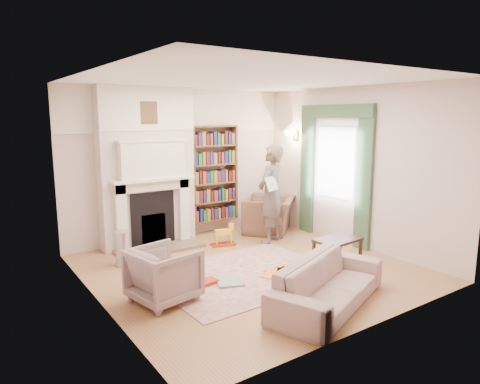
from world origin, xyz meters
TOP-DOWN VIEW (x-y plane):
  - floor at (0.00, 0.00)m, footprint 4.50×4.50m
  - ceiling at (0.00, 0.00)m, footprint 4.50×4.50m
  - wall_back at (0.00, 2.25)m, footprint 4.50×0.00m
  - wall_front at (0.00, -2.25)m, footprint 4.50×0.00m
  - wall_left at (-2.25, 0.00)m, footprint 0.00×4.50m
  - wall_right at (2.25, 0.00)m, footprint 0.00×4.50m
  - fireplace at (-0.75, 2.05)m, footprint 1.70×0.58m
  - bookcase at (0.65, 2.12)m, footprint 1.00×0.24m
  - window at (2.23, 0.40)m, footprint 0.02×0.90m
  - curtain_left at (2.20, -0.30)m, footprint 0.07×0.32m
  - curtain_right at (2.20, 1.10)m, footprint 0.07×0.32m
  - pelmet at (2.19, 0.40)m, footprint 0.09×1.70m
  - wall_sconce at (2.03, 1.50)m, footprint 0.20×0.24m
  - rug at (-0.22, -0.16)m, footprint 2.64×2.06m
  - armchair_reading at (1.59, 1.51)m, footprint 1.41×1.40m
  - armchair_left at (-1.55, -0.33)m, footprint 0.89×0.87m
  - sofa at (0.04, -1.59)m, footprint 2.08×1.41m
  - man_reading at (1.14, 0.91)m, footprint 0.77×0.67m
  - newspaper at (0.99, 0.71)m, footprint 0.37×0.25m
  - coffee_table at (1.16, -0.70)m, footprint 0.74×0.51m
  - paraffin_heater at (-1.54, 1.21)m, footprint 0.31×0.31m
  - rocking_horse at (0.30, 1.22)m, footprint 0.48×0.29m
  - board_game at (-0.58, -0.34)m, footprint 0.45×0.45m
  - game_box_lid at (-0.86, -0.19)m, footprint 0.33×0.24m
  - comic_annuals at (0.27, -0.36)m, footprint 0.69×0.39m

SIDE VIEW (x-z plane):
  - floor at x=0.00m, z-range 0.00..0.00m
  - rug at x=-0.22m, z-range 0.00..0.01m
  - comic_annuals at x=0.27m, z-range 0.01..0.03m
  - board_game at x=-0.58m, z-range 0.01..0.04m
  - game_box_lid at x=-0.86m, z-range 0.01..0.06m
  - rocking_horse at x=0.30m, z-range 0.00..0.40m
  - coffee_table at x=1.16m, z-range 0.00..0.45m
  - paraffin_heater at x=-1.54m, z-range 0.00..0.55m
  - sofa at x=0.04m, z-range 0.00..0.56m
  - armchair_left at x=-1.55m, z-range 0.00..0.69m
  - armchair_reading at x=1.59m, z-range 0.00..0.69m
  - man_reading at x=1.14m, z-range 0.00..1.79m
  - newspaper at x=0.99m, z-range 1.01..1.25m
  - bookcase at x=0.65m, z-range 0.25..2.10m
  - curtain_left at x=2.20m, z-range 0.00..2.40m
  - curtain_right at x=2.20m, z-range 0.00..2.40m
  - fireplace at x=-0.75m, z-range -0.01..2.79m
  - wall_back at x=0.00m, z-range -0.85..3.65m
  - wall_front at x=0.00m, z-range -0.85..3.65m
  - wall_left at x=-2.25m, z-range -0.85..3.65m
  - wall_right at x=2.25m, z-range -0.85..3.65m
  - window at x=2.23m, z-range 0.80..2.10m
  - wall_sconce at x=2.03m, z-range 1.78..2.02m
  - pelmet at x=2.19m, z-range 2.26..2.50m
  - ceiling at x=0.00m, z-range 2.80..2.80m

